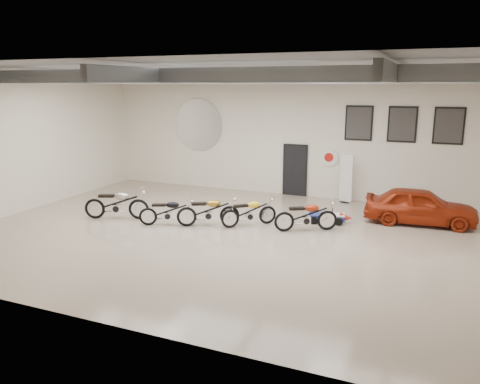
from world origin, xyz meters
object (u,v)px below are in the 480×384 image
at_px(motorcycle_black, 168,211).
at_px(motorcycle_gold, 208,210).
at_px(motorcycle_silver, 116,203).
at_px(motorcycle_red, 306,215).
at_px(vintage_car, 420,206).
at_px(motorcycle_yellow, 249,211).
at_px(go_kart, 330,215).
at_px(banner_stand, 346,179).

bearing_deg(motorcycle_black, motorcycle_gold, -4.39).
relative_size(motorcycle_silver, motorcycle_gold, 1.09).
xyz_separation_m(motorcycle_red, vintage_car, (3.30, 2.26, 0.09)).
height_order(motorcycle_silver, motorcycle_red, motorcycle_silver).
xyz_separation_m(motorcycle_black, motorcycle_red, (4.37, 1.17, 0.04)).
relative_size(motorcycle_silver, motorcycle_red, 1.10).
xyz_separation_m(motorcycle_yellow, go_kart, (2.40, 1.38, -0.22)).
bearing_deg(motorcycle_yellow, banner_stand, 17.93).
distance_m(motorcycle_black, motorcycle_gold, 1.34).
xyz_separation_m(banner_stand, vintage_car, (2.82, -1.92, -0.34)).
height_order(motorcycle_silver, motorcycle_black, motorcycle_silver).
bearing_deg(motorcycle_silver, vintage_car, -0.81).
height_order(motorcycle_gold, vintage_car, vintage_car).
xyz_separation_m(banner_stand, go_kart, (0.04, -2.98, -0.68)).
bearing_deg(vintage_car, motorcycle_silver, 105.36).
relative_size(banner_stand, motorcycle_red, 0.95).
bearing_deg(banner_stand, motorcycle_yellow, -103.93).
relative_size(banner_stand, vintage_car, 0.53).
bearing_deg(go_kart, motorcycle_gold, -163.58).
bearing_deg(banner_stand, motorcycle_gold, -112.07).
height_order(banner_stand, motorcycle_yellow, banner_stand).
xyz_separation_m(motorcycle_gold, motorcycle_red, (3.11, 0.70, -0.01)).
height_order(motorcycle_silver, vintage_car, vintage_car).
relative_size(motorcycle_black, vintage_car, 0.52).
relative_size(motorcycle_yellow, go_kart, 1.28).
bearing_deg(motorcycle_yellow, motorcycle_red, -37.85).
xyz_separation_m(banner_stand, motorcycle_silver, (-6.88, -5.38, -0.38)).
height_order(motorcycle_black, go_kart, motorcycle_black).
xyz_separation_m(motorcycle_silver, motorcycle_yellow, (4.53, 1.02, -0.08)).
relative_size(motorcycle_silver, motorcycle_black, 1.18).
xyz_separation_m(banner_stand, motorcycle_yellow, (-2.35, -4.37, -0.45)).
distance_m(motorcycle_silver, motorcycle_red, 6.50).
height_order(banner_stand, go_kart, banner_stand).
xyz_separation_m(motorcycle_black, motorcycle_yellow, (2.51, 0.98, 0.01)).
bearing_deg(go_kart, motorcycle_black, -165.30).
bearing_deg(motorcycle_yellow, go_kart, -13.75).
bearing_deg(go_kart, vintage_car, 10.02).
bearing_deg(banner_stand, motorcycle_black, -117.90).
bearing_deg(go_kart, banner_stand, 79.83).
height_order(motorcycle_yellow, go_kart, motorcycle_yellow).
bearing_deg(banner_stand, motorcycle_red, -82.28).
distance_m(motorcycle_gold, go_kart, 4.11).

